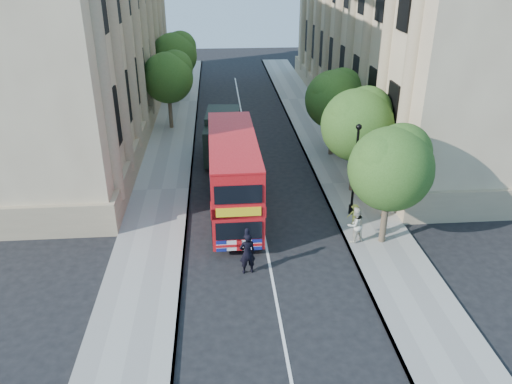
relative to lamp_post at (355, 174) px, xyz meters
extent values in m
plane|color=black|center=(-5.00, -6.00, -2.51)|extent=(120.00, 120.00, 0.00)
cube|color=gray|center=(0.75, 4.00, -2.45)|extent=(3.50, 80.00, 0.12)
cube|color=gray|center=(-10.75, 4.00, -2.45)|extent=(3.50, 80.00, 0.12)
cube|color=tan|center=(8.80, 18.00, 6.49)|extent=(12.00, 38.00, 18.00)
cube|color=tan|center=(-18.80, 18.00, 6.49)|extent=(12.00, 38.00, 18.00)
cylinder|color=#473828|center=(0.80, -3.00, -1.08)|extent=(0.32, 0.32, 2.86)
sphere|color=#2A4D19|center=(0.80, -3.00, 1.52)|extent=(4.00, 4.00, 4.00)
sphere|color=#2A4D19|center=(1.40, -2.60, 2.17)|extent=(2.80, 2.80, 2.80)
sphere|color=#2A4D19|center=(0.30, -3.30, 2.04)|extent=(2.60, 2.60, 2.60)
cylinder|color=#473828|center=(0.80, 3.00, -1.01)|extent=(0.32, 0.32, 2.99)
sphere|color=#2A4D19|center=(0.80, 3.00, 1.71)|extent=(4.20, 4.20, 4.20)
sphere|color=#2A4D19|center=(1.40, 3.40, 2.39)|extent=(2.94, 2.94, 2.94)
sphere|color=#2A4D19|center=(0.30, 2.70, 2.25)|extent=(2.73, 2.73, 2.73)
cylinder|color=#473828|center=(0.80, 9.00, -1.06)|extent=(0.32, 0.32, 2.90)
sphere|color=#2A4D19|center=(0.80, 9.00, 1.58)|extent=(4.00, 4.00, 4.00)
sphere|color=#2A4D19|center=(1.40, 9.40, 2.24)|extent=(2.80, 2.80, 2.80)
sphere|color=#2A4D19|center=(0.30, 8.70, 2.11)|extent=(2.60, 2.60, 2.60)
cylinder|color=#473828|center=(-11.00, 16.00, -1.01)|extent=(0.32, 0.32, 2.99)
sphere|color=#2A4D19|center=(-11.00, 16.00, 1.71)|extent=(4.00, 4.00, 4.00)
sphere|color=#2A4D19|center=(-10.40, 16.40, 2.39)|extent=(2.80, 2.80, 2.80)
sphere|color=#2A4D19|center=(-11.50, 15.70, 2.25)|extent=(2.60, 2.60, 2.60)
cylinder|color=#473828|center=(-11.00, 24.00, -0.93)|extent=(0.32, 0.32, 3.17)
sphere|color=#2A4D19|center=(-11.00, 24.00, 1.95)|extent=(4.20, 4.20, 4.20)
sphere|color=#2A4D19|center=(-10.40, 24.40, 2.67)|extent=(2.94, 2.94, 2.94)
sphere|color=#2A4D19|center=(-11.50, 23.70, 2.53)|extent=(2.73, 2.73, 2.73)
cylinder|color=black|center=(0.00, 0.00, -2.14)|extent=(0.30, 0.30, 0.50)
cylinder|color=black|center=(0.00, 0.00, 0.11)|extent=(0.14, 0.14, 5.00)
sphere|color=black|center=(0.00, 0.00, 2.61)|extent=(0.32, 0.32, 0.32)
cube|color=#B80C11|center=(-6.44, 0.84, -0.12)|extent=(2.58, 9.39, 3.89)
cube|color=black|center=(-6.44, 0.84, -0.98)|extent=(2.63, 8.80, 0.89)
cube|color=black|center=(-6.44, 0.84, 0.89)|extent=(2.63, 8.80, 0.89)
cube|color=yellow|center=(-6.39, -3.84, 0.00)|extent=(2.07, 0.11, 0.44)
cylinder|color=black|center=(-7.52, -2.48, -2.02)|extent=(0.29, 0.99, 0.99)
cylinder|color=black|center=(-5.29, -2.45, -2.02)|extent=(0.29, 0.99, 0.99)
cylinder|color=black|center=(-7.59, 3.93, -2.02)|extent=(0.29, 0.99, 0.99)
cylinder|color=black|center=(-5.37, 3.95, -2.02)|extent=(0.29, 0.99, 0.99)
cube|color=black|center=(-7.00, 7.35, -0.98)|extent=(2.41, 2.20, 2.39)
cube|color=black|center=(-7.07, 6.39, -0.69)|extent=(2.05, 0.25, 0.80)
cube|color=black|center=(-6.82, 9.85, -0.75)|extent=(2.53, 3.79, 2.84)
cube|color=black|center=(-6.87, 9.17, -2.11)|extent=(2.43, 5.59, 0.28)
cylinder|color=black|center=(-8.03, 7.31, -2.06)|extent=(0.31, 0.92, 0.91)
cylinder|color=black|center=(-5.99, 7.17, -2.06)|extent=(0.31, 0.92, 0.91)
cylinder|color=black|center=(-7.76, 11.05, -2.06)|extent=(0.31, 0.92, 0.91)
cylinder|color=black|center=(-5.72, 10.91, -2.06)|extent=(0.31, 0.92, 0.91)
imported|color=black|center=(-6.07, -5.00, -1.49)|extent=(0.82, 0.62, 2.03)
imported|color=beige|center=(-0.60, -2.93, -1.45)|extent=(1.12, 1.01, 1.89)
imported|color=orange|center=(1.73, -0.49, -1.78)|extent=(0.73, 0.34, 1.22)
imported|color=#EEEA51|center=(-0.15, -1.16, -1.82)|extent=(0.78, 0.50, 1.14)
camera|label=1|loc=(-7.20, -23.88, 10.66)|focal=35.00mm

